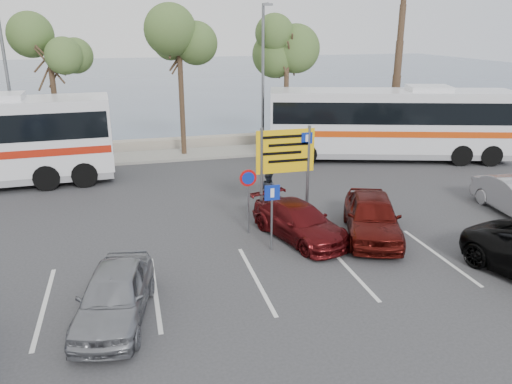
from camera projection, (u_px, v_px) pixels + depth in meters
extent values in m
plane|color=#323234|center=(285.00, 260.00, 15.80)|extent=(120.00, 120.00, 0.00)
cube|color=gray|center=(210.00, 153.00, 28.62)|extent=(44.00, 2.40, 0.15)
cube|color=tan|center=(205.00, 142.00, 30.38)|extent=(48.00, 0.80, 0.60)
plane|color=#43526B|center=(156.00, 77.00, 70.84)|extent=(140.00, 140.00, 0.00)
cylinder|color=#382619|center=(57.00, 114.00, 25.88)|extent=(0.28, 0.28, 5.04)
cylinder|color=#382619|center=(182.00, 104.00, 27.34)|extent=(0.28, 0.28, 5.60)
cylinder|color=#382619|center=(286.00, 103.00, 28.84)|extent=(0.28, 0.28, 5.18)
cylinder|color=#382619|center=(398.00, 58.00, 29.74)|extent=(0.48, 0.48, 10.00)
cylinder|color=slate|center=(9.00, 87.00, 24.57)|extent=(0.16, 0.16, 8.00)
cylinder|color=slate|center=(263.00, 80.00, 27.67)|extent=(0.16, 0.16, 8.00)
cylinder|color=slate|center=(266.00, 4.00, 26.00)|extent=(0.12, 0.90, 0.12)
cube|color=slate|center=(268.00, 4.00, 25.55)|extent=(0.45, 0.25, 0.12)
cylinder|color=slate|center=(261.00, 177.00, 18.18)|extent=(0.12, 0.12, 3.60)
cylinder|color=slate|center=(308.00, 173.00, 18.61)|extent=(0.12, 0.12, 3.60)
cube|color=yellow|center=(285.00, 151.00, 18.11)|extent=(2.20, 0.06, 1.60)
cube|color=#0C2699|center=(307.00, 138.00, 18.12)|extent=(0.42, 0.01, 0.42)
cylinder|color=slate|center=(248.00, 204.00, 17.50)|extent=(0.07, 0.07, 2.20)
cylinder|color=#B20C0C|center=(248.00, 178.00, 17.17)|extent=(0.60, 0.03, 0.60)
cylinder|color=slate|center=(272.00, 219.00, 16.13)|extent=(0.07, 0.07, 2.20)
cube|color=#0C2699|center=(272.00, 193.00, 15.83)|extent=(0.50, 0.03, 0.50)
cube|color=silver|center=(389.00, 120.00, 26.95)|extent=(13.12, 6.29, 3.17)
cube|color=black|center=(390.00, 110.00, 26.77)|extent=(12.89, 6.26, 1.13)
cube|color=#CD3F0C|center=(389.00, 129.00, 27.11)|extent=(13.01, 6.29, 0.32)
cube|color=gray|center=(387.00, 149.00, 27.45)|extent=(12.99, 6.23, 0.59)
cube|color=silver|center=(392.00, 88.00, 26.40)|extent=(2.55, 2.26, 0.26)
imported|color=gray|center=(114.00, 295.00, 12.41)|extent=(2.35, 4.23, 1.36)
imported|color=#500D0F|center=(299.00, 222.00, 17.22)|extent=(2.90, 4.51, 1.22)
imported|color=#4C0E0A|center=(372.00, 216.00, 17.31)|extent=(3.23, 4.78, 1.51)
imported|color=#353D4F|center=(268.00, 190.00, 19.87)|extent=(0.93, 0.98, 1.59)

